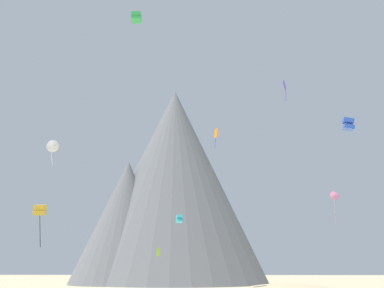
# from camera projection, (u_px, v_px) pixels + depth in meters

# --- Properties ---
(rock_massif) EXTENTS (52.84, 52.80, 49.44)m
(rock_massif) POSITION_uv_depth(u_px,v_px,m) (167.00, 189.00, 122.79)
(rock_massif) COLOR slate
(rock_massif) RESTS_ON ground_plane
(kite_pink_mid) EXTENTS (1.67, 0.91, 5.69)m
(kite_pink_mid) POSITION_uv_depth(u_px,v_px,m) (335.00, 196.00, 85.23)
(kite_pink_mid) COLOR pink
(kite_lime_low) EXTENTS (0.76, 0.41, 1.55)m
(kite_lime_low) POSITION_uv_depth(u_px,v_px,m) (158.00, 252.00, 91.21)
(kite_lime_low) COLOR #8CD133
(kite_white_mid) EXTENTS (1.80, 0.55, 3.72)m
(kite_white_mid) POSITION_uv_depth(u_px,v_px,m) (52.00, 146.00, 69.62)
(kite_white_mid) COLOR white
(kite_blue_mid) EXTENTS (1.53, 1.44, 1.80)m
(kite_blue_mid) POSITION_uv_depth(u_px,v_px,m) (348.00, 124.00, 68.30)
(kite_blue_mid) COLOR blue
(kite_green_high) EXTENTS (1.19, 1.22, 1.12)m
(kite_green_high) POSITION_uv_depth(u_px,v_px,m) (136.00, 17.00, 61.31)
(kite_green_high) COLOR green
(kite_cyan_low) EXTENTS (0.97, 1.02, 1.05)m
(kite_cyan_low) POSITION_uv_depth(u_px,v_px,m) (179.00, 219.00, 63.73)
(kite_cyan_low) COLOR #33BCDB
(kite_indigo_high) EXTENTS (0.45, 1.30, 4.14)m
(kite_indigo_high) POSITION_uv_depth(u_px,v_px,m) (285.00, 86.00, 91.65)
(kite_indigo_high) COLOR #5138B2
(kite_orange_mid) EXTENTS (0.72, 0.78, 3.40)m
(kite_orange_mid) POSITION_uv_depth(u_px,v_px,m) (216.00, 134.00, 79.62)
(kite_orange_mid) COLOR orange
(kite_gold_low) EXTENTS (1.54, 1.61, 5.36)m
(kite_gold_low) POSITION_uv_depth(u_px,v_px,m) (40.00, 210.00, 61.57)
(kite_gold_low) COLOR gold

